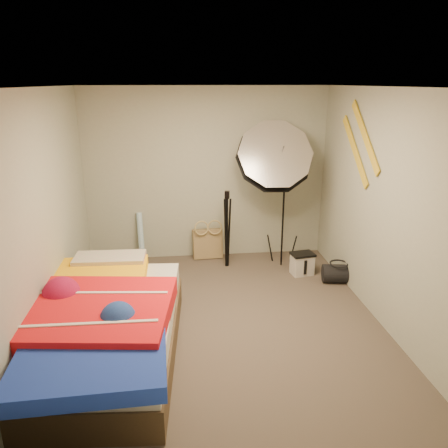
{
  "coord_description": "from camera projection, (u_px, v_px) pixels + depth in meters",
  "views": [
    {
      "loc": [
        -0.44,
        -4.25,
        2.55
      ],
      "look_at": [
        0.1,
        0.6,
        0.95
      ],
      "focal_mm": 35.0,
      "sensor_mm": 36.0,
      "label": 1
    }
  ],
  "objects": [
    {
      "name": "floor",
      "position": [
        221.0,
        322.0,
        4.86
      ],
      "size": [
        4.0,
        4.0,
        0.0
      ],
      "primitive_type": "plane",
      "color": "#51453C",
      "rests_on": "ground"
    },
    {
      "name": "ceiling",
      "position": [
        220.0,
        87.0,
        4.08
      ],
      "size": [
        4.0,
        4.0,
        0.0
      ],
      "primitive_type": "plane",
      "rotation": [
        3.14,
        0.0,
        0.0
      ],
      "color": "silver",
      "rests_on": "wall_back"
    },
    {
      "name": "wall_back",
      "position": [
        207.0,
        175.0,
        6.36
      ],
      "size": [
        3.5,
        0.0,
        3.5
      ],
      "primitive_type": "plane",
      "rotation": [
        1.57,
        0.0,
        0.0
      ],
      "color": "#9FA593",
      "rests_on": "floor"
    },
    {
      "name": "wall_front",
      "position": [
        256.0,
        312.0,
        2.58
      ],
      "size": [
        3.5,
        0.0,
        3.5
      ],
      "primitive_type": "plane",
      "rotation": [
        -1.57,
        0.0,
        0.0
      ],
      "color": "#9FA593",
      "rests_on": "floor"
    },
    {
      "name": "wall_left",
      "position": [
        44.0,
        220.0,
        4.28
      ],
      "size": [
        0.0,
        4.0,
        4.0
      ],
      "primitive_type": "plane",
      "rotation": [
        1.57,
        0.0,
        1.57
      ],
      "color": "#9FA593",
      "rests_on": "floor"
    },
    {
      "name": "wall_right",
      "position": [
        384.0,
        209.0,
        4.65
      ],
      "size": [
        0.0,
        4.0,
        4.0
      ],
      "primitive_type": "plane",
      "rotation": [
        1.57,
        0.0,
        -1.57
      ],
      "color": "#9FA593",
      "rests_on": "floor"
    },
    {
      "name": "tote_bag",
      "position": [
        208.0,
        244.0,
        6.58
      ],
      "size": [
        0.45,
        0.22,
        0.45
      ],
      "primitive_type": "cube",
      "rotation": [
        -0.14,
        0.0,
        0.07
      ],
      "color": "#9D855A",
      "rests_on": "floor"
    },
    {
      "name": "wrapping_roll",
      "position": [
        141.0,
        237.0,
        6.43
      ],
      "size": [
        0.11,
        0.22,
        0.73
      ],
      "primitive_type": "cylinder",
      "rotation": [
        -0.17,
        0.0,
        0.15
      ],
      "color": "#5AA3D4",
      "rests_on": "floor"
    },
    {
      "name": "camera_case",
      "position": [
        302.0,
        264.0,
        6.02
      ],
      "size": [
        0.31,
        0.25,
        0.29
      ],
      "primitive_type": "cube",
      "rotation": [
        0.0,
        0.0,
        0.16
      ],
      "color": "beige",
      "rests_on": "floor"
    },
    {
      "name": "duffel_bag",
      "position": [
        338.0,
        274.0,
        5.79
      ],
      "size": [
        0.44,
        0.31,
        0.25
      ],
      "primitive_type": "cylinder",
      "rotation": [
        0.0,
        1.57,
        -0.16
      ],
      "color": "black",
      "rests_on": "floor"
    },
    {
      "name": "wall_stripe_upper",
      "position": [
        365.0,
        136.0,
        5.0
      ],
      "size": [
        0.02,
        0.91,
        0.78
      ],
      "primitive_type": "cube",
      "rotation": [
        0.7,
        0.0,
        0.0
      ],
      "color": "gold",
      "rests_on": "wall_right"
    },
    {
      "name": "wall_stripe_lower",
      "position": [
        355.0,
        151.0,
        5.3
      ],
      "size": [
        0.02,
        0.91,
        0.78
      ],
      "primitive_type": "cube",
      "rotation": [
        0.7,
        0.0,
        0.0
      ],
      "color": "gold",
      "rests_on": "wall_right"
    },
    {
      "name": "bed",
      "position": [
        92.0,
        327.0,
        4.14
      ],
      "size": [
        1.74,
        2.51,
        0.67
      ],
      "color": "#4D3A28",
      "rests_on": "floor"
    },
    {
      "name": "photo_umbrella",
      "position": [
        274.0,
        158.0,
        5.86
      ],
      "size": [
        1.3,
        1.0,
        2.18
      ],
      "color": "black",
      "rests_on": "floor"
    },
    {
      "name": "camera_tripod",
      "position": [
        227.0,
        224.0,
        6.14
      ],
      "size": [
        0.08,
        0.08,
        1.11
      ],
      "color": "black",
      "rests_on": "floor"
    }
  ]
}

